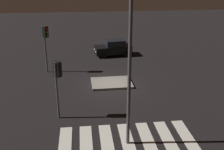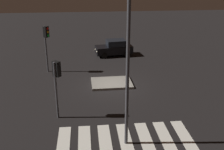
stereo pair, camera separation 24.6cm
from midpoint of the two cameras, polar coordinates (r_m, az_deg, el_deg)
ground_plane at (r=22.53m, az=-0.31°, el=-2.37°), size 80.00×80.00×0.00m
traffic_island at (r=22.95m, az=-0.41°, el=-1.65°), size 3.36×2.55×0.18m
car_black at (r=30.20m, az=0.07°, el=5.62°), size 4.13×2.24×1.73m
traffic_light_south at (r=17.26m, az=-11.56°, el=-0.18°), size 0.54×0.53×3.78m
traffic_light_west at (r=25.31m, az=-13.79°, el=7.41°), size 0.53×0.54×4.25m
street_lamp at (r=13.24m, az=3.25°, el=7.53°), size 0.56×0.56×8.87m
crosswalk_near at (r=16.06m, az=2.62°, el=-13.06°), size 7.60×3.20×0.02m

